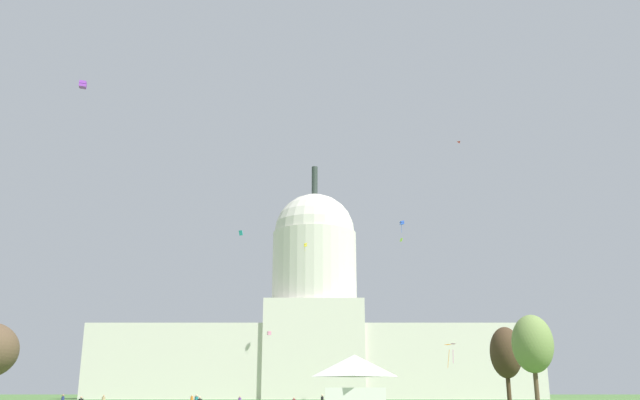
{
  "coord_description": "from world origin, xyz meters",
  "views": [
    {
      "loc": [
        3.26,
        -36.32,
        2.12
      ],
      "look_at": [
        3.66,
        81.03,
        36.28
      ],
      "focal_mm": 36.91,
      "sensor_mm": 36.0,
      "label": 1
    }
  ],
  "objects_px": {
    "event_tent": "(352,382)",
    "kite_red_high": "(455,143)",
    "kite_yellow_high": "(303,245)",
    "kite_lime_mid": "(399,240)",
    "kite_blue_high": "(400,223)",
    "tree_east_near": "(530,344)",
    "tree_east_mid": "(503,353)",
    "kite_pink_low": "(267,333)",
    "kite_cyan_high": "(239,233)",
    "capitol_building": "(312,332)",
    "kite_magenta_low": "(448,347)",
    "kite_violet_high": "(81,84)",
    "kite_orange_low": "(445,348)"
  },
  "relations": [
    {
      "from": "kite_orange_low",
      "to": "kite_yellow_high",
      "type": "bearing_deg",
      "value": -57.39
    },
    {
      "from": "event_tent",
      "to": "kite_lime_mid",
      "type": "xyz_separation_m",
      "value": [
        13.8,
        62.23,
        30.68
      ]
    },
    {
      "from": "event_tent",
      "to": "kite_cyan_high",
      "type": "xyz_separation_m",
      "value": [
        -21.57,
        64.22,
        32.71
      ]
    },
    {
      "from": "tree_east_near",
      "to": "kite_red_high",
      "type": "distance_m",
      "value": 62.98
    },
    {
      "from": "kite_pink_low",
      "to": "kite_lime_mid",
      "type": "xyz_separation_m",
      "value": [
        28.92,
        -6.29,
        19.53
      ]
    },
    {
      "from": "capitol_building",
      "to": "kite_violet_high",
      "type": "bearing_deg",
      "value": -101.82
    },
    {
      "from": "tree_east_near",
      "to": "kite_lime_mid",
      "type": "distance_m",
      "value": 48.08
    },
    {
      "from": "kite_orange_low",
      "to": "kite_yellow_high",
      "type": "height_order",
      "value": "kite_yellow_high"
    },
    {
      "from": "kite_yellow_high",
      "to": "kite_lime_mid",
      "type": "relative_size",
      "value": 2.58
    },
    {
      "from": "kite_orange_low",
      "to": "kite_cyan_high",
      "type": "xyz_separation_m",
      "value": [
        -39.7,
        25.93,
        26.67
      ]
    },
    {
      "from": "kite_red_high",
      "to": "kite_lime_mid",
      "type": "bearing_deg",
      "value": -76.73
    },
    {
      "from": "kite_yellow_high",
      "to": "kite_blue_high",
      "type": "bearing_deg",
      "value": -84.38
    },
    {
      "from": "event_tent",
      "to": "kite_red_high",
      "type": "relative_size",
      "value": 6.03
    },
    {
      "from": "kite_pink_low",
      "to": "kite_blue_high",
      "type": "bearing_deg",
      "value": 103.54
    },
    {
      "from": "tree_east_mid",
      "to": "kite_pink_low",
      "type": "distance_m",
      "value": 53.3
    },
    {
      "from": "event_tent",
      "to": "kite_yellow_high",
      "type": "distance_m",
      "value": 93.13
    },
    {
      "from": "tree_east_mid",
      "to": "kite_lime_mid",
      "type": "distance_m",
      "value": 38.04
    },
    {
      "from": "kite_magenta_low",
      "to": "kite_cyan_high",
      "type": "bearing_deg",
      "value": -126.11
    },
    {
      "from": "kite_yellow_high",
      "to": "kite_cyan_high",
      "type": "distance_m",
      "value": 25.97
    },
    {
      "from": "kite_yellow_high",
      "to": "kite_magenta_low",
      "type": "distance_m",
      "value": 54.76
    },
    {
      "from": "kite_lime_mid",
      "to": "kite_blue_high",
      "type": "distance_m",
      "value": 33.91
    },
    {
      "from": "kite_red_high",
      "to": "kite_lime_mid",
      "type": "xyz_separation_m",
      "value": [
        -13.88,
        -1.97,
        -23.37
      ]
    },
    {
      "from": "kite_lime_mid",
      "to": "kite_violet_high",
      "type": "xyz_separation_m",
      "value": [
        -45.1,
        -71.19,
        2.2
      ]
    },
    {
      "from": "tree_east_near",
      "to": "kite_red_high",
      "type": "relative_size",
      "value": 11.31
    },
    {
      "from": "capitol_building",
      "to": "kite_yellow_high",
      "type": "distance_m",
      "value": 33.97
    },
    {
      "from": "tree_east_mid",
      "to": "kite_yellow_high",
      "type": "bearing_deg",
      "value": 126.45
    },
    {
      "from": "tree_east_near",
      "to": "tree_east_mid",
      "type": "distance_m",
      "value": 14.04
    },
    {
      "from": "kite_pink_low",
      "to": "kite_magenta_low",
      "type": "height_order",
      "value": "kite_pink_low"
    },
    {
      "from": "kite_orange_low",
      "to": "kite_cyan_high",
      "type": "bearing_deg",
      "value": -28.91
    },
    {
      "from": "kite_red_high",
      "to": "capitol_building",
      "type": "bearing_deg",
      "value": -140.97
    },
    {
      "from": "event_tent",
      "to": "kite_cyan_high",
      "type": "height_order",
      "value": "kite_cyan_high"
    },
    {
      "from": "kite_blue_high",
      "to": "kite_cyan_high",
      "type": "bearing_deg",
      "value": -67.43
    },
    {
      "from": "tree_east_mid",
      "to": "kite_pink_low",
      "type": "relative_size",
      "value": 13.39
    },
    {
      "from": "tree_east_near",
      "to": "kite_pink_low",
      "type": "relative_size",
      "value": 13.96
    },
    {
      "from": "kite_lime_mid",
      "to": "kite_blue_high",
      "type": "relative_size",
      "value": 0.25
    },
    {
      "from": "kite_lime_mid",
      "to": "kite_yellow_high",
      "type": "bearing_deg",
      "value": 49.84
    },
    {
      "from": "kite_cyan_high",
      "to": "kite_magenta_low",
      "type": "height_order",
      "value": "kite_cyan_high"
    },
    {
      "from": "capitol_building",
      "to": "tree_east_near",
      "type": "xyz_separation_m",
      "value": [
        33.87,
        -90.11,
        -9.49
      ]
    },
    {
      "from": "kite_magenta_low",
      "to": "kite_violet_high",
      "type": "bearing_deg",
      "value": -57.61
    },
    {
      "from": "kite_cyan_high",
      "to": "kite_violet_high",
      "type": "bearing_deg",
      "value": -20.18
    },
    {
      "from": "capitol_building",
      "to": "kite_magenta_low",
      "type": "xyz_separation_m",
      "value": [
        26.22,
        -65.57,
        -8.29
      ]
    },
    {
      "from": "event_tent",
      "to": "tree_east_mid",
      "type": "distance_m",
      "value": 47.3
    },
    {
      "from": "kite_magenta_low",
      "to": "kite_pink_low",
      "type": "bearing_deg",
      "value": -134.95
    },
    {
      "from": "kite_red_high",
      "to": "event_tent",
      "type": "bearing_deg",
      "value": -18.14
    },
    {
      "from": "kite_yellow_high",
      "to": "kite_cyan_high",
      "type": "relative_size",
      "value": 1.92
    },
    {
      "from": "tree_east_near",
      "to": "tree_east_mid",
      "type": "xyz_separation_m",
      "value": [
        -0.27,
        14.03,
        -0.54
      ]
    },
    {
      "from": "event_tent",
      "to": "kite_orange_low",
      "type": "height_order",
      "value": "kite_orange_low"
    },
    {
      "from": "tree_east_near",
      "to": "kite_lime_mid",
      "type": "bearing_deg",
      "value": 110.6
    },
    {
      "from": "kite_violet_high",
      "to": "kite_red_high",
      "type": "bearing_deg",
      "value": 128.66
    },
    {
      "from": "capitol_building",
      "to": "event_tent",
      "type": "xyz_separation_m",
      "value": [
        5.6,
        -113.84,
        -15.29
      ]
    }
  ]
}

